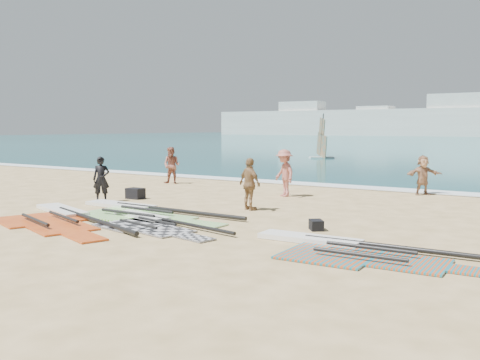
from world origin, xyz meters
The scene contains 15 objects.
ground centered at (0.00, 0.00, 0.00)m, with size 300.00×300.00×0.00m, color #DBB980.
surf_line centered at (0.00, 12.30, 0.00)m, with size 300.00×1.20×0.04m, color white.
far_town centered at (-15.72, 150.00, 4.49)m, with size 160.00×8.00×12.00m.
rig_grey centered at (0.62, 0.62, 0.05)m, with size 4.92×2.41×0.19m.
rig_green centered at (-1.14, 1.92, 0.05)m, with size 6.45×2.58×0.21m.
rig_orange centered at (6.47, 0.60, 0.05)m, with size 5.83×2.31×0.20m.
rig_red centered at (-2.12, -0.22, 0.05)m, with size 6.19×3.57×0.20m.
gear_bag_near centered at (-3.52, 4.30, 0.20)m, with size 0.63×0.46×0.40m, color black.
gear_bag_far centered at (4.82, 2.41, 0.14)m, with size 0.45×0.32×0.27m, color black.
person_wetsuit centered at (-3.98, 3.05, 0.82)m, with size 0.60×0.39×1.63m, color black.
beachgoer_left centered at (-5.89, 9.16, 0.87)m, with size 0.85×0.66×1.75m, color #995746.
beachgoer_mid centered at (0.83, 7.96, 0.91)m, with size 1.18×0.68×1.83m, color #B36256.
beachgoer_back centered at (1.56, 4.31, 0.85)m, with size 1.00×0.41×1.70m, color #997148.
beachgoer_right centered at (5.20, 11.39, 0.79)m, with size 1.46×0.47×1.58m, color tan.
windsurfer_left centered at (-8.56, 31.85, 1.17)m, with size 1.95×1.91×3.86m.
Camera 1 is at (10.72, -10.18, 2.68)m, focal length 40.00 mm.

